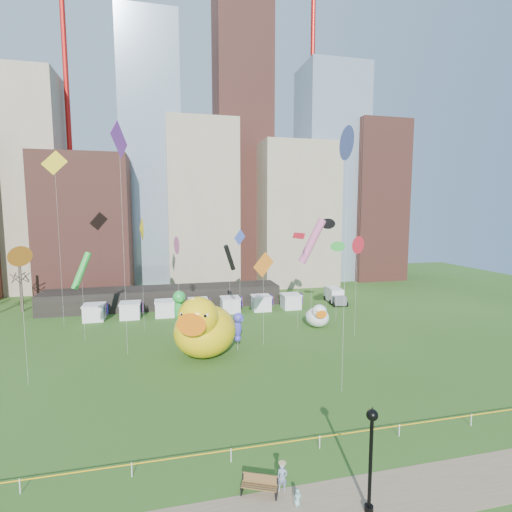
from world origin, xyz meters
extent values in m
plane|color=#2C4E18|center=(0.00, 0.00, 0.00)|extent=(160.00, 160.00, 0.00)
cube|color=gray|center=(-30.00, 62.00, 21.00)|extent=(14.00, 12.00, 42.00)
cube|color=brown|center=(-18.00, 56.00, 13.00)|extent=(16.00, 14.00, 26.00)
cube|color=#8C9EB2|center=(-6.00, 64.00, 27.50)|extent=(12.00, 12.00, 55.00)
cube|color=gray|center=(4.00, 60.00, 17.00)|extent=(14.00, 14.00, 34.00)
cube|color=brown|center=(14.00, 66.00, 34.00)|extent=(12.00, 12.00, 68.00)
cube|color=gray|center=(24.00, 58.00, 15.00)|extent=(16.00, 14.00, 30.00)
cube|color=#8C9EB2|center=(34.00, 62.00, 24.00)|extent=(14.00, 12.00, 48.00)
cube|color=brown|center=(44.00, 60.00, 18.00)|extent=(12.00, 12.00, 36.00)
cylinder|color=red|center=(-22.00, 64.00, 38.00)|extent=(1.00, 1.00, 76.00)
cylinder|color=red|center=(30.00, 64.00, 38.00)|extent=(1.00, 1.00, 76.00)
cube|color=black|center=(-4.00, 42.00, 1.60)|extent=(38.00, 6.00, 3.20)
cube|color=white|center=(-14.00, 36.00, 1.10)|extent=(2.80, 2.80, 2.20)
cube|color=red|center=(-12.20, 36.00, 1.60)|extent=(0.08, 1.40, 1.60)
cube|color=white|center=(-9.00, 36.00, 1.10)|extent=(2.80, 2.80, 2.20)
cube|color=red|center=(-7.20, 36.00, 1.60)|extent=(0.08, 1.40, 1.60)
cube|color=white|center=(-4.00, 36.00, 1.10)|extent=(2.80, 2.80, 2.20)
cube|color=red|center=(-2.20, 36.00, 1.60)|extent=(0.08, 1.40, 1.60)
cube|color=white|center=(1.00, 36.00, 1.10)|extent=(2.80, 2.80, 2.20)
cube|color=red|center=(2.80, 36.00, 1.60)|extent=(0.08, 1.40, 1.60)
cube|color=white|center=(6.00, 36.00, 1.10)|extent=(2.80, 2.80, 2.20)
cube|color=red|center=(7.80, 36.00, 1.60)|extent=(0.08, 1.40, 1.60)
cube|color=white|center=(11.00, 36.00, 1.10)|extent=(2.80, 2.80, 2.20)
cube|color=red|center=(12.80, 36.00, 1.60)|extent=(0.08, 1.40, 1.60)
cube|color=white|center=(16.00, 36.00, 1.10)|extent=(2.80, 2.80, 2.20)
cube|color=red|center=(17.80, 36.00, 1.60)|extent=(0.08, 1.40, 1.60)
cylinder|color=#382B21|center=(-26.00, 44.00, 3.75)|extent=(0.44, 0.44, 7.50)
cylinder|color=white|center=(-12.00, 0.00, 0.45)|extent=(0.06, 0.06, 0.90)
cylinder|color=white|center=(-6.00, 0.00, 0.45)|extent=(0.06, 0.06, 0.90)
cylinder|color=white|center=(0.00, 0.00, 0.45)|extent=(0.06, 0.06, 0.90)
cylinder|color=white|center=(6.00, 0.00, 0.45)|extent=(0.06, 0.06, 0.90)
cylinder|color=white|center=(12.00, 0.00, 0.45)|extent=(0.06, 0.06, 0.90)
cylinder|color=white|center=(18.00, 0.00, 0.45)|extent=(0.06, 0.06, 0.90)
cube|color=#FCA50C|center=(0.00, 0.00, 0.80)|extent=(50.00, 0.02, 0.07)
ellipsoid|color=yellow|center=(0.30, 18.63, 2.77)|extent=(9.14, 9.79, 5.54)
ellipsoid|color=yellow|center=(1.43, 21.47, 2.63)|extent=(2.24, 2.01, 2.25)
sphere|color=yellow|center=(-0.61, 16.32, 5.00)|extent=(5.41, 5.41, 4.17)
cone|color=orange|center=(-1.27, 14.68, 4.86)|extent=(2.82, 2.59, 2.29)
sphere|color=white|center=(-2.10, 15.68, 5.56)|extent=(0.75, 0.75, 0.75)
sphere|color=white|center=(0.03, 14.84, 5.56)|extent=(0.75, 0.75, 0.75)
sphere|color=black|center=(-2.23, 15.35, 5.56)|extent=(0.38, 0.38, 0.38)
sphere|color=black|center=(-0.10, 14.51, 5.56)|extent=(0.38, 0.38, 0.38)
ellipsoid|color=white|center=(16.37, 25.70, 1.31)|extent=(3.73, 4.19, 2.63)
ellipsoid|color=white|center=(16.60, 27.14, 1.24)|extent=(0.97, 0.81, 1.06)
sphere|color=white|center=(16.19, 24.54, 2.37)|extent=(2.26, 2.26, 1.97)
cone|color=orange|center=(16.06, 23.72, 2.30)|extent=(1.21, 1.05, 1.09)
sphere|color=white|center=(15.57, 24.09, 2.63)|extent=(0.36, 0.36, 0.36)
sphere|color=white|center=(16.64, 23.92, 2.63)|extent=(0.36, 0.36, 0.36)
sphere|color=black|center=(15.54, 23.93, 2.63)|extent=(0.18, 0.18, 0.18)
sphere|color=black|center=(16.61, 23.76, 2.63)|extent=(0.18, 0.18, 0.18)
cylinder|color=silver|center=(-2.35, 20.87, 2.34)|extent=(0.03, 0.03, 4.69)
ellipsoid|color=green|center=(-2.35, 20.87, 4.69)|extent=(1.19, 1.01, 2.82)
sphere|color=green|center=(-2.35, 20.72, 6.20)|extent=(1.57, 1.57, 1.44)
cone|color=green|center=(-2.35, 20.08, 6.12)|extent=(0.59, 0.94, 0.50)
sphere|color=green|center=(-2.35, 20.92, 3.07)|extent=(1.01, 1.01, 1.01)
cylinder|color=silver|center=(4.08, 19.42, 1.31)|extent=(0.03, 0.03, 2.62)
ellipsoid|color=#3F3EBC|center=(4.08, 19.42, 2.62)|extent=(1.05, 0.95, 2.23)
sphere|color=#3F3EBC|center=(4.08, 19.27, 3.81)|extent=(1.43, 1.43, 1.14)
cone|color=#3F3EBC|center=(4.08, 18.75, 3.76)|extent=(0.60, 0.80, 0.40)
sphere|color=#3F3EBC|center=(4.08, 19.47, 1.34)|extent=(0.80, 0.80, 0.80)
cube|color=brown|center=(1.05, -3.20, 0.52)|extent=(2.07, 1.34, 0.07)
cube|color=brown|center=(1.16, -2.95, 0.81)|extent=(1.91, 0.96, 0.51)
cube|color=black|center=(0.15, -2.80, 0.27)|extent=(0.31, 0.59, 0.49)
cube|color=black|center=(1.96, -3.60, 0.27)|extent=(0.31, 0.59, 0.49)
cylinder|color=black|center=(6.40, -5.70, 0.18)|extent=(0.48, 0.48, 0.33)
cylinder|color=black|center=(6.40, -5.70, 2.63)|extent=(0.20, 0.20, 5.22)
sphere|color=black|center=(6.40, -5.70, 5.40)|extent=(0.61, 0.61, 0.61)
cone|color=black|center=(6.40, -5.70, 5.73)|extent=(0.22, 0.22, 0.27)
cube|color=white|center=(24.70, 38.51, 1.40)|extent=(2.65, 4.74, 2.26)
cube|color=#595960|center=(24.38, 35.63, 0.95)|extent=(2.25, 1.85, 1.45)
cylinder|color=black|center=(23.39, 37.01, 0.41)|extent=(0.31, 0.83, 0.81)
cylinder|color=black|center=(25.65, 36.77, 0.41)|extent=(0.31, 0.83, 0.81)
cylinder|color=black|center=(23.73, 40.07, 0.41)|extent=(0.31, 0.83, 0.81)
cylinder|color=black|center=(25.98, 39.83, 0.41)|extent=(0.31, 0.83, 0.81)
imported|color=white|center=(2.39, -3.20, 0.83)|extent=(0.68, 0.54, 1.62)
imported|color=silver|center=(2.87, -4.45, 0.50)|extent=(0.37, 0.30, 0.95)
cylinder|color=silver|center=(13.29, 25.00, 6.30)|extent=(0.02, 0.02, 12.61)
cube|color=red|center=(13.29, 25.00, 12.61)|extent=(0.99, 2.44, 0.75)
cylinder|color=silver|center=(-2.21, 25.46, 5.81)|extent=(0.02, 0.02, 11.63)
cone|color=pink|center=(-2.21, 25.46, 11.63)|extent=(0.65, 2.20, 2.18)
cylinder|color=silver|center=(3.70, 22.40, 5.15)|extent=(0.02, 0.02, 10.30)
cylinder|color=black|center=(3.70, 22.40, 10.30)|extent=(1.77, 1.64, 3.19)
cylinder|color=silver|center=(-13.59, 26.87, 4.34)|extent=(0.02, 0.02, 8.68)
cylinder|color=green|center=(-13.59, 26.87, 8.68)|extent=(2.60, 2.20, 4.52)
cylinder|color=silver|center=(-6.74, 29.82, 6.75)|extent=(0.02, 0.02, 13.51)
cone|color=yellow|center=(-6.74, 29.82, 13.51)|extent=(0.73, 2.91, 2.89)
cylinder|color=silver|center=(11.07, 7.15, 10.65)|extent=(0.02, 0.02, 21.31)
cone|color=blue|center=(11.07, 7.15, 21.31)|extent=(0.80, 2.75, 2.73)
cylinder|color=silver|center=(7.37, 20.38, 4.81)|extent=(0.02, 0.02, 9.62)
cube|color=orange|center=(7.37, 20.38, 9.62)|extent=(2.75, 1.16, 2.96)
cylinder|color=silver|center=(-8.07, 20.81, 11.60)|extent=(0.02, 0.02, 23.19)
cube|color=purple|center=(-8.07, 20.81, 23.19)|extent=(1.32, 3.61, 3.82)
cylinder|color=silver|center=(19.47, 20.85, 5.82)|extent=(0.02, 0.02, 11.63)
cone|color=red|center=(19.47, 20.85, 11.63)|extent=(1.94, 1.51, 2.20)
cylinder|color=silver|center=(15.62, 26.18, 5.88)|extent=(0.02, 0.02, 11.77)
cylinder|color=pink|center=(15.62, 26.18, 11.77)|extent=(3.82, 2.39, 6.28)
cylinder|color=silver|center=(18.23, 26.94, 7.04)|extent=(0.02, 0.02, 14.07)
cone|color=black|center=(18.23, 26.94, 14.07)|extent=(1.14, 1.19, 1.46)
cylinder|color=silver|center=(19.97, 27.44, 5.43)|extent=(0.02, 0.02, 10.85)
cone|color=green|center=(19.97, 27.44, 10.85)|extent=(1.42, 0.43, 1.41)
cylinder|color=silver|center=(-17.59, 33.90, 11.06)|extent=(0.02, 0.02, 22.12)
cube|color=yellow|center=(-17.59, 33.90, 22.12)|extent=(3.15, 0.60, 3.20)
cylinder|color=silver|center=(6.98, 32.98, 5.98)|extent=(0.02, 0.02, 11.96)
cube|color=blue|center=(6.98, 32.98, 11.96)|extent=(1.26, 2.08, 2.41)
cylinder|color=silver|center=(-16.26, 15.13, 5.92)|extent=(0.02, 0.02, 11.84)
cone|color=orange|center=(-16.26, 15.13, 11.84)|extent=(1.04, 1.70, 1.80)
camera|label=1|loc=(-3.69, -22.43, 15.79)|focal=27.00mm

